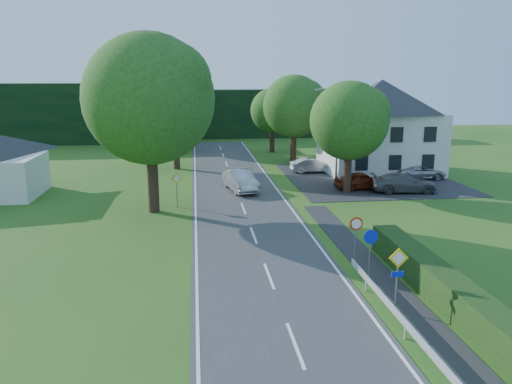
{
  "coord_description": "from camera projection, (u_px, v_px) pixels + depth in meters",
  "views": [
    {
      "loc": [
        -3.15,
        -8.87,
        8.8
      ],
      "look_at": [
        0.36,
        19.8,
        2.14
      ],
      "focal_mm": 35.0,
      "sensor_mm": 36.0,
      "label": 1
    }
  ],
  "objects": [
    {
      "name": "streetlight",
      "position": [
        336.0,
        133.0,
        39.9
      ],
      "size": [
        2.03,
        0.18,
        8.0
      ],
      "color": "gray",
      "rests_on": "ground"
    },
    {
      "name": "tree_left_back",
      "position": [
        183.0,
        118.0,
        59.79
      ],
      "size": [
        6.6,
        6.6,
        8.07
      ],
      "primitive_type": null,
      "color": "#1C4C16",
      "rests_on": "ground"
    },
    {
      "name": "moving_car",
      "position": [
        240.0,
        181.0,
        39.25
      ],
      "size": [
        2.72,
        5.21,
        1.63
      ],
      "primitive_type": "imported",
      "rotation": [
        0.0,
        0.0,
        0.21
      ],
      "color": "#ABACB0",
      "rests_on": "road"
    },
    {
      "name": "parked_car_grey",
      "position": [
        404.0,
        183.0,
        38.79
      ],
      "size": [
        5.25,
        2.55,
        1.47
      ],
      "primitive_type": "imported",
      "rotation": [
        0.0,
        0.0,
        1.47
      ],
      "color": "#4F5055",
      "rests_on": "parking_pad"
    },
    {
      "name": "sign_priority_right",
      "position": [
        398.0,
        268.0,
        18.76
      ],
      "size": [
        0.78,
        0.09,
        2.59
      ],
      "color": "gray",
      "rests_on": "ground"
    },
    {
      "name": "house_white",
      "position": [
        380.0,
        125.0,
        46.42
      ],
      "size": [
        10.6,
        8.4,
        8.6
      ],
      "color": "silver",
      "rests_on": "ground"
    },
    {
      "name": "motorcycle",
      "position": [
        249.0,
        174.0,
        43.36
      ],
      "size": [
        0.97,
        2.11,
        1.07
      ],
      "primitive_type": "imported",
      "rotation": [
        0.0,
        0.0,
        -0.13
      ],
      "color": "black",
      "rests_on": "road"
    },
    {
      "name": "line_centre",
      "position": [
        250.0,
        225.0,
        30.27
      ],
      "size": [
        0.12,
        80.0,
        0.01
      ],
      "primitive_type": null,
      "color": "white",
      "rests_on": "road"
    },
    {
      "name": "parking_pad",
      "position": [
        368.0,
        178.0,
        44.27
      ],
      "size": [
        14.0,
        16.0,
        0.04
      ],
      "primitive_type": "cube",
      "color": "black",
      "rests_on": "ground"
    },
    {
      "name": "parked_car_red",
      "position": [
        361.0,
        180.0,
        39.85
      ],
      "size": [
        4.31,
        2.13,
        1.41
      ],
      "primitive_type": "imported",
      "rotation": [
        0.0,
        0.0,
        1.68
      ],
      "color": "maroon",
      "rests_on": "parking_pad"
    },
    {
      "name": "line_edge_left",
      "position": [
        196.0,
        227.0,
        29.88
      ],
      "size": [
        0.12,
        80.0,
        0.01
      ],
      "primitive_type": "cube",
      "color": "white",
      "rests_on": "road"
    },
    {
      "name": "tree_right_far",
      "position": [
        294.0,
        119.0,
        51.36
      ],
      "size": [
        7.4,
        7.4,
        9.09
      ],
      "primitive_type": null,
      "color": "#1C4C16",
      "rests_on": "ground"
    },
    {
      "name": "tree_main",
      "position": [
        150.0,
        125.0,
        32.13
      ],
      "size": [
        9.4,
        9.4,
        11.64
      ],
      "primitive_type": null,
      "color": "#1C4C16",
      "rests_on": "ground"
    },
    {
      "name": "tree_left_far",
      "position": [
        175.0,
        125.0,
        48.06
      ],
      "size": [
        7.0,
        7.0,
        8.58
      ],
      "primitive_type": null,
      "color": "#1C4C16",
      "rests_on": "ground"
    },
    {
      "name": "parked_car_silver_a",
      "position": [
        312.0,
        165.0,
        46.81
      ],
      "size": [
        4.22,
        1.63,
        1.37
      ],
      "primitive_type": "imported",
      "rotation": [
        0.0,
        0.0,
        1.61
      ],
      "color": "#AAABAE",
      "rests_on": "parking_pad"
    },
    {
      "name": "road",
      "position": [
        250.0,
        225.0,
        30.27
      ],
      "size": [
        7.0,
        80.0,
        0.04
      ],
      "primitive_type": "cube",
      "color": "#38383A",
      "rests_on": "ground"
    },
    {
      "name": "sign_speed_limit",
      "position": [
        356.0,
        229.0,
        23.59
      ],
      "size": [
        0.64,
        0.11,
        2.37
      ],
      "color": "gray",
      "rests_on": "ground"
    },
    {
      "name": "parasol",
      "position": [
        350.0,
        164.0,
        45.87
      ],
      "size": [
        2.15,
        2.19,
        1.88
      ],
      "primitive_type": "imported",
      "rotation": [
        0.0,
        0.0,
        -0.05
      ],
      "color": "red",
      "rests_on": "parking_pad"
    },
    {
      "name": "line_edge_right",
      "position": [
        302.0,
        223.0,
        30.65
      ],
      "size": [
        0.12,
        80.0,
        0.01
      ],
      "primitive_type": "cube",
      "color": "white",
      "rests_on": "road"
    },
    {
      "name": "parked_car_silver_b",
      "position": [
        420.0,
        172.0,
        44.01
      ],
      "size": [
        4.54,
        2.38,
        1.22
      ],
      "primitive_type": "imported",
      "rotation": [
        0.0,
        0.0,
        1.49
      ],
      "color": "#ABACB2",
      "rests_on": "parking_pad"
    },
    {
      "name": "treeline_right",
      "position": [
        269.0,
        113.0,
        74.93
      ],
      "size": [
        30.0,
        5.0,
        7.0
      ],
      "primitive_type": "cube",
      "color": "black",
      "rests_on": "ground"
    },
    {
      "name": "treeline_left",
      "position": [
        8.0,
        114.0,
        66.68
      ],
      "size": [
        44.0,
        6.0,
        8.0
      ],
      "primitive_type": "cube",
      "color": "black",
      "rests_on": "ground"
    },
    {
      "name": "sign_priority_left",
      "position": [
        177.0,
        183.0,
        34.17
      ],
      "size": [
        0.78,
        0.09,
        2.44
      ],
      "color": "gray",
      "rests_on": "ground"
    },
    {
      "name": "sign_roundabout",
      "position": [
        370.0,
        245.0,
        21.69
      ],
      "size": [
        0.64,
        0.08,
        2.37
      ],
      "color": "gray",
      "rests_on": "ground"
    },
    {
      "name": "tree_right_mid",
      "position": [
        349.0,
        138.0,
        38.06
      ],
      "size": [
        7.0,
        7.0,
        8.58
      ],
      "primitive_type": null,
      "color": "#1C4C16",
      "rests_on": "ground"
    },
    {
      "name": "tree_right_back",
      "position": [
        272.0,
        120.0,
        59.15
      ],
      "size": [
        6.2,
        6.2,
        7.56
      ],
      "primitive_type": null,
      "color": "#1C4C16",
      "rests_on": "ground"
    }
  ]
}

